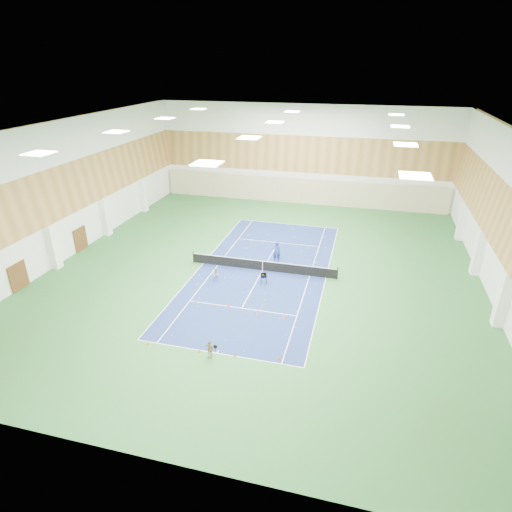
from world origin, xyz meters
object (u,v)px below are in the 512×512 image
Objects in this scene: child_court at (216,274)px; ball_cart at (264,279)px; coach at (277,252)px; child_apron at (209,349)px; tennis_net at (263,265)px.

ball_cart is at bearing 3.07° from child_court.
coach is at bearing 70.36° from ball_cart.
child_court is at bearing 170.55° from ball_cart.
child_apron is 1.41× the size of ball_cart.
child_court is (-3.26, -2.80, 0.04)m from tennis_net.
child_court is 10.02m from child_apron.
child_apron is (-1.06, -14.52, -0.35)m from coach.
coach is 6.39m from child_court.
child_court is at bearing -139.31° from tennis_net.
child_apron reaches higher than tennis_net.
child_apron is (-0.29, -12.37, 0.06)m from tennis_net.
coach is at bearing 96.97° from child_apron.
child_apron is at bearing -78.09° from child_court.
tennis_net is at bearing 88.14° from ball_cart.
coach reaches higher than ball_cart.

